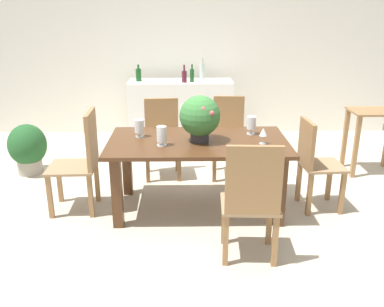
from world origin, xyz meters
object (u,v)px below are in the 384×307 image
(chair_near_right, at_px, (252,198))
(chair_head_end, at_px, (82,157))
(flower_centerpiece, at_px, (200,117))
(wine_bottle_clear, at_px, (184,76))
(chair_foot_end, at_px, (314,160))
(wine_glass, at_px, (263,132))
(wine_bottle_dark, at_px, (139,75))
(crystal_vase_center_near, at_px, (251,124))
(dining_table, at_px, (198,152))
(wine_bottle_green, at_px, (202,71))
(kitchen_counter, at_px, (181,112))
(wine_bottle_tall, at_px, (192,75))
(crystal_vase_left, at_px, (162,135))
(potted_plant_floor, at_px, (28,148))
(chair_far_left, at_px, (162,133))
(side_table, at_px, (374,128))
(chair_far_right, at_px, (228,133))
(crystal_vase_right, at_px, (139,127))

(chair_near_right, bearing_deg, chair_head_end, -29.15)
(flower_centerpiece, relative_size, wine_bottle_clear, 1.80)
(chair_foot_end, distance_m, wine_glass, 0.66)
(wine_bottle_dark, bearing_deg, crystal_vase_center_near, -56.68)
(flower_centerpiece, height_order, wine_bottle_clear, flower_centerpiece)
(dining_table, relative_size, wine_bottle_green, 5.68)
(chair_near_right, distance_m, flower_centerpiece, 1.10)
(wine_glass, height_order, wine_bottle_green, wine_bottle_green)
(chair_foot_end, xyz_separation_m, kitchen_counter, (-1.37, 2.29, -0.06))
(wine_bottle_tall, xyz_separation_m, wine_bottle_dark, (-0.79, 0.08, -0.00))
(crystal_vase_left, distance_m, wine_bottle_dark, 2.48)
(chair_foot_end, distance_m, potted_plant_floor, 3.41)
(wine_bottle_green, bearing_deg, crystal_vase_left, -100.64)
(chair_far_left, relative_size, potted_plant_floor, 1.49)
(chair_near_right, relative_size, side_table, 1.30)
(chair_head_end, xyz_separation_m, chair_far_right, (1.56, 0.97, -0.04))
(wine_bottle_dark, bearing_deg, potted_plant_floor, -135.02)
(crystal_vase_right, height_order, potted_plant_floor, crystal_vase_right)
(wine_bottle_green, bearing_deg, wine_bottle_clear, -135.73)
(crystal_vase_center_near, distance_m, wine_bottle_clear, 2.08)
(dining_table, height_order, side_table, side_table)
(chair_near_right, height_order, flower_centerpiece, flower_centerpiece)
(chair_far_right, xyz_separation_m, wine_bottle_green, (-0.27, 1.46, 0.53))
(crystal_vase_left, bearing_deg, kitchen_counter, 86.28)
(wine_bottle_green, bearing_deg, wine_bottle_dark, -170.83)
(chair_head_end, bearing_deg, wine_bottle_tall, 151.17)
(wine_bottle_tall, height_order, side_table, wine_bottle_tall)
(crystal_vase_center_near, xyz_separation_m, wine_bottle_dark, (-1.36, 2.07, 0.18))
(potted_plant_floor, bearing_deg, wine_bottle_dark, 44.98)
(chair_far_right, relative_size, flower_centerpiece, 2.11)
(chair_far_right, relative_size, crystal_vase_left, 5.03)
(chair_head_end, relative_size, wine_bottle_dark, 4.27)
(crystal_vase_right, height_order, wine_bottle_dark, wine_bottle_dark)
(wine_glass, bearing_deg, crystal_vase_right, 168.45)
(wine_bottle_dark, height_order, potted_plant_floor, wine_bottle_dark)
(chair_near_right, xyz_separation_m, chair_foot_end, (0.78, 0.96, -0.05))
(crystal_vase_right, relative_size, wine_bottle_tall, 0.70)
(chair_head_end, xyz_separation_m, chair_foot_end, (2.33, -0.01, -0.04))
(chair_far_left, xyz_separation_m, crystal_vase_left, (0.06, -1.12, 0.32))
(wine_bottle_dark, bearing_deg, wine_glass, -59.16)
(dining_table, xyz_separation_m, side_table, (2.21, 0.98, -0.04))
(crystal_vase_right, relative_size, potted_plant_floor, 0.28)
(crystal_vase_right, height_order, kitchen_counter, kitchen_counter)
(chair_far_right, distance_m, wine_bottle_clear, 1.40)
(chair_foot_end, bearing_deg, potted_plant_floor, 69.29)
(chair_far_left, distance_m, flower_centerpiece, 1.16)
(wine_glass, relative_size, wine_bottle_tall, 0.62)
(chair_foot_end, distance_m, crystal_vase_center_near, 0.73)
(dining_table, distance_m, crystal_vase_right, 0.64)
(chair_head_end, distance_m, kitchen_counter, 2.48)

